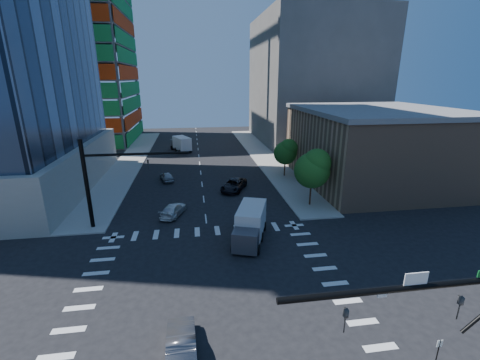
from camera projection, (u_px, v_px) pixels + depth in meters
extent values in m
plane|color=black|center=(213.00, 286.00, 23.54)|extent=(160.00, 160.00, 0.00)
cube|color=silver|center=(213.00, 286.00, 23.54)|extent=(20.00, 20.00, 0.01)
cube|color=gray|center=(263.00, 155.00, 62.96)|extent=(5.00, 60.00, 0.15)
cube|color=gray|center=(131.00, 160.00, 59.46)|extent=(5.00, 60.00, 0.15)
cube|color=#198D3C|center=(126.00, 32.00, 72.43)|extent=(0.12, 24.00, 49.00)
cube|color=red|center=(42.00, 21.00, 58.79)|extent=(24.00, 0.12, 49.00)
cube|color=#997459|center=(375.00, 148.00, 46.25)|extent=(20.00, 22.00, 10.00)
cube|color=slate|center=(380.00, 110.00, 44.64)|extent=(20.50, 22.50, 0.60)
cube|color=#5D5953|center=(311.00, 81.00, 74.89)|extent=(24.00, 30.00, 28.00)
cylinder|color=black|center=(414.00, 287.00, 11.32)|extent=(10.00, 0.24, 0.24)
imported|color=black|center=(459.00, 308.00, 11.93)|extent=(0.16, 0.20, 1.00)
imported|color=black|center=(345.00, 320.00, 11.30)|extent=(0.16, 0.20, 1.00)
cube|color=white|center=(416.00, 279.00, 11.21)|extent=(0.90, 0.04, 0.50)
cylinder|color=black|center=(87.00, 185.00, 31.35)|extent=(0.40, 0.40, 9.00)
cylinder|color=black|center=(137.00, 154.00, 31.17)|extent=(10.00, 0.24, 0.24)
imported|color=black|center=(148.00, 165.00, 31.64)|extent=(0.16, 0.20, 1.00)
cylinder|color=#382316|center=(310.00, 195.00, 38.09)|extent=(0.20, 0.20, 2.27)
sphere|color=#134713|center=(312.00, 170.00, 37.15)|extent=(4.16, 4.16, 4.16)
sphere|color=#39802A|center=(317.00, 163.00, 36.63)|extent=(3.25, 3.25, 3.25)
cylinder|color=#382316|center=(285.00, 170.00, 49.49)|extent=(0.20, 0.20, 1.92)
sphere|color=#134713|center=(285.00, 153.00, 48.70)|extent=(3.52, 3.52, 3.52)
sphere|color=#39802A|center=(289.00, 148.00, 48.22)|extent=(2.75, 2.75, 2.75)
cylinder|color=black|center=(436.00, 358.00, 16.22)|extent=(0.06, 0.06, 2.20)
cube|color=silver|center=(440.00, 343.00, 15.95)|extent=(0.30, 0.03, 0.40)
imported|color=black|center=(234.00, 185.00, 43.55)|extent=(4.52, 5.94, 1.50)
imported|color=silver|center=(173.00, 210.00, 35.59)|extent=(3.19, 4.83, 1.30)
imported|color=gray|center=(167.00, 177.00, 47.52)|extent=(2.56, 4.13, 1.31)
imported|color=#525157|center=(181.00, 346.00, 17.38)|extent=(1.76, 4.57, 1.49)
cube|color=silver|center=(250.00, 223.00, 29.54)|extent=(3.76, 5.30, 2.50)
cube|color=#3E3F46|center=(250.00, 229.00, 29.73)|extent=(2.66, 2.36, 1.83)
cube|color=silver|center=(180.00, 142.00, 66.53)|extent=(4.04, 5.38, 2.52)
cube|color=#3E3F46|center=(180.00, 145.00, 66.72)|extent=(2.74, 2.48, 1.85)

